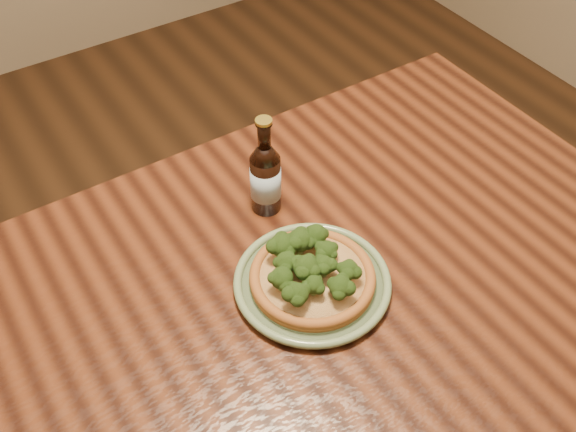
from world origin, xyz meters
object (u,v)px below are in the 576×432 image
table (238,379)px  plate (312,282)px  beer_bottle (265,177)px  pizza (311,273)px

table → plate: (0.16, 0.03, 0.10)m
table → beer_bottle: (0.20, 0.23, 0.17)m
table → pizza: pizza is taller
table → beer_bottle: 0.34m
beer_bottle → plate: bearing=-95.0°
plate → table: bearing=-168.7°
table → plate: plate is taller
table → pizza: 0.21m
plate → pizza: bearing=130.7°
table → pizza: size_ratio=7.86×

